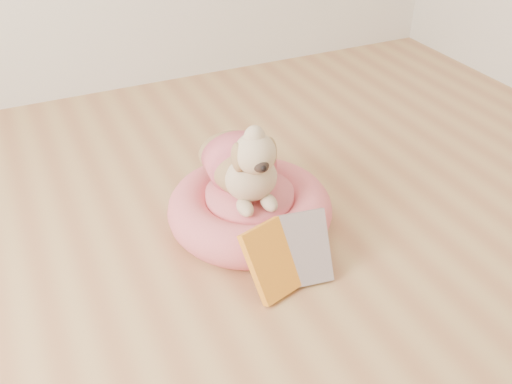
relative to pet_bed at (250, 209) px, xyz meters
name	(u,v)px	position (x,y,z in m)	size (l,w,h in m)	color
pet_bed	(250,209)	(0.00, 0.00, 0.00)	(0.56, 0.56, 0.15)	#D55366
dog	(243,150)	(-0.01, 0.02, 0.22)	(0.28, 0.40, 0.30)	olive
book_yellow	(272,261)	(-0.07, -0.31, 0.03)	(0.15, 0.03, 0.22)	yellow
book_white	(306,248)	(0.05, -0.30, 0.03)	(0.15, 0.02, 0.22)	white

